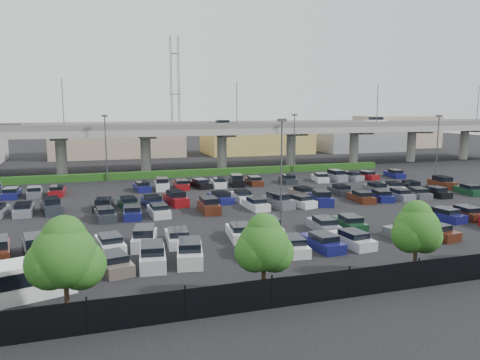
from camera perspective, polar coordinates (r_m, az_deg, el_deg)
name	(u,v)px	position (r m, az deg, el deg)	size (l,w,h in m)	color
ground	(255,204)	(55.90, 1.78, -2.94)	(280.00, 280.00, 0.00)	black
overpass	(194,132)	(85.61, -5.61, 5.80)	(150.00, 13.00, 15.80)	gray
hedge	(205,172)	(79.45, -4.31, 0.94)	(66.00, 1.60, 1.10)	#1A4213
fence	(404,276)	(31.67, 19.39, -11.01)	(70.00, 0.10, 2.00)	black
tree_row	(402,229)	(32.48, 19.11, -5.67)	(65.07, 3.66, 5.94)	#332316
shuttle_bus	(13,280)	(31.46, -25.90, -10.95)	(7.30, 4.32, 2.22)	white
parked_cars	(262,207)	(51.61, 2.66, -3.25)	(63.07, 41.67, 1.67)	#54565C
light_poles	(216,151)	(55.64, -2.89, 3.49)	(66.90, 48.38, 10.30)	#454549
distant_buildings	(218,139)	(117.70, -2.71, 5.06)	(138.00, 24.00, 9.00)	gray
comm_tower	(175,92)	(127.58, -7.92, 10.61)	(2.40, 2.40, 30.00)	#454549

